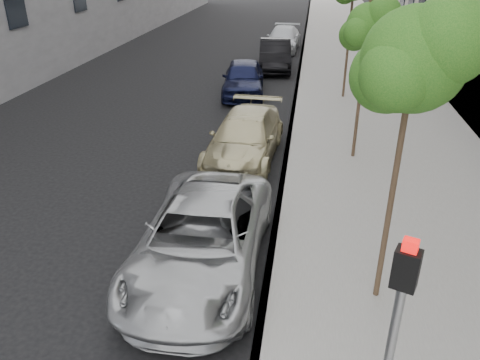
% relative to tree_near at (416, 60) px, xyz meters
% --- Properties ---
extents(ground, '(160.00, 160.00, 0.00)m').
position_rel_tree_near_xyz_m(ground, '(-3.23, -1.50, -4.42)').
color(ground, black).
rests_on(ground, ground).
extents(sidewalk, '(6.40, 72.00, 0.14)m').
position_rel_tree_near_xyz_m(sidewalk, '(1.07, 22.50, -4.35)').
color(sidewalk, gray).
rests_on(sidewalk, ground).
extents(curb, '(0.15, 72.00, 0.14)m').
position_rel_tree_near_xyz_m(curb, '(-2.05, 22.50, -4.35)').
color(curb, '#9E9B93').
rests_on(curb, ground).
extents(tree_near, '(1.85, 1.65, 5.20)m').
position_rel_tree_near_xyz_m(tree_near, '(0.00, 0.00, 0.00)').
color(tree_near, '#38281C').
rests_on(tree_near, sidewalk).
extents(tree_mid, '(1.57, 1.37, 4.63)m').
position_rel_tree_near_xyz_m(tree_mid, '(-0.00, 6.50, -0.44)').
color(tree_mid, '#38281C').
rests_on(tree_mid, sidewalk).
extents(signal_pole, '(0.29, 0.26, 3.32)m').
position_rel_tree_near_xyz_m(signal_pole, '(-0.47, -3.29, -2.22)').
color(signal_pole, '#939699').
rests_on(signal_pole, sidewalk).
extents(minivan, '(2.40, 5.21, 1.45)m').
position_rel_tree_near_xyz_m(minivan, '(-3.40, 0.48, -3.70)').
color(minivan, '#A3A5A7').
rests_on(minivan, ground).
extents(suv, '(2.23, 4.92, 1.40)m').
position_rel_tree_near_xyz_m(suv, '(-3.33, 6.09, -3.72)').
color(suv, tan).
rests_on(suv, ground).
extents(sedan_blue, '(2.20, 4.52, 1.49)m').
position_rel_tree_near_xyz_m(sedan_blue, '(-4.38, 13.12, -3.68)').
color(sedan_blue, black).
rests_on(sedan_blue, ground).
extents(sedan_black, '(2.01, 4.76, 1.53)m').
position_rel_tree_near_xyz_m(sedan_black, '(-3.40, 18.22, -3.66)').
color(sedan_black, black).
rests_on(sedan_black, ground).
extents(sedan_rear, '(2.23, 4.96, 1.41)m').
position_rel_tree_near_xyz_m(sedan_rear, '(-3.33, 23.57, -3.71)').
color(sedan_rear, '#ABAEB3').
rests_on(sedan_rear, ground).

